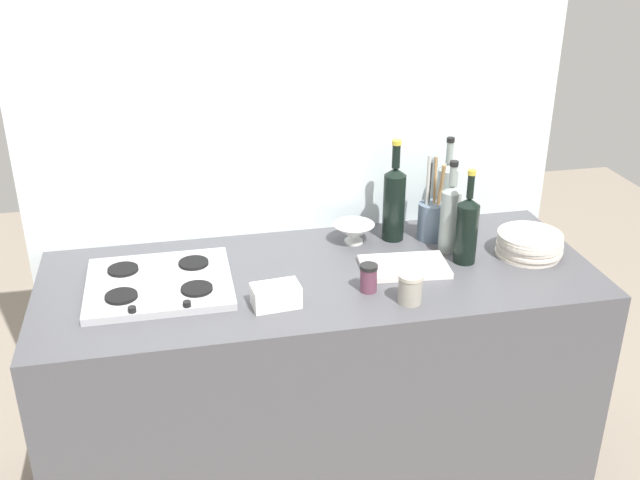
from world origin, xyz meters
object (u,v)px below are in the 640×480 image
object	(u,v)px
wine_bottle_mid_left	(394,201)
mixing_bowl	(354,232)
wine_bottle_leftmost	(467,228)
condiment_jar_front	(410,288)
condiment_jar_rear	(369,278)
utensil_crock	(431,219)
plate_stack	(529,244)
wine_bottle_mid_right	(450,216)
butter_dish	(276,296)
cutting_board	(404,267)
stovetop_hob	(159,283)
wine_bottle_rightmost	(447,193)

from	to	relation	value
wine_bottle_mid_left	mixing_bowl	bearing A→B (deg)	-178.14
wine_bottle_leftmost	condiment_jar_front	xyz separation A→B (m)	(-0.26, -0.22, -0.07)
condiment_jar_rear	utensil_crock	bearing A→B (deg)	45.79
mixing_bowl	condiment_jar_rear	world-z (taller)	condiment_jar_rear
plate_stack	condiment_jar_front	xyz separation A→B (m)	(-0.50, -0.22, 0.01)
wine_bottle_leftmost	wine_bottle_mid_right	distance (m)	0.10
butter_dish	mixing_bowl	bearing A→B (deg)	48.55
wine_bottle_mid_right	butter_dish	size ratio (longest dim) A/B	2.28
utensil_crock	cutting_board	xyz separation A→B (m)	(-0.16, -0.21, -0.07)
stovetop_hob	plate_stack	xyz separation A→B (m)	(1.23, -0.03, 0.03)
utensil_crock	condiment_jar_front	size ratio (longest dim) A/B	3.35
condiment_jar_front	cutting_board	world-z (taller)	condiment_jar_front
wine_bottle_mid_left	mixing_bowl	world-z (taller)	wine_bottle_mid_left
wine_bottle_rightmost	mixing_bowl	distance (m)	0.38
stovetop_hob	mixing_bowl	size ratio (longest dim) A/B	3.09
stovetop_hob	wine_bottle_leftmost	bearing A→B (deg)	-1.63
plate_stack	utensil_crock	xyz separation A→B (m)	(-0.29, 0.19, 0.04)
utensil_crock	cutting_board	bearing A→B (deg)	-127.71
plate_stack	wine_bottle_mid_right	bearing A→B (deg)	160.43
stovetop_hob	condiment_jar_front	size ratio (longest dim) A/B	4.75
mixing_bowl	condiment_jar_front	size ratio (longest dim) A/B	1.54
wine_bottle_rightmost	condiment_jar_rear	size ratio (longest dim) A/B	3.81
stovetop_hob	condiment_jar_rear	world-z (taller)	condiment_jar_rear
utensil_crock	condiment_jar_rear	xyz separation A→B (m)	(-0.31, -0.32, -0.03)
wine_bottle_rightmost	stovetop_hob	bearing A→B (deg)	-165.87
wine_bottle_mid_right	condiment_jar_front	size ratio (longest dim) A/B	3.44
wine_bottle_mid_left	condiment_jar_front	world-z (taller)	wine_bottle_mid_left
stovetop_hob	utensil_crock	world-z (taller)	utensil_crock
stovetop_hob	mixing_bowl	world-z (taller)	mixing_bowl
plate_stack	wine_bottle_mid_right	xyz separation A→B (m)	(-0.26, 0.09, 0.09)
stovetop_hob	utensil_crock	size ratio (longest dim) A/B	1.42
condiment_jar_rear	cutting_board	distance (m)	0.20
stovetop_hob	mixing_bowl	bearing A→B (deg)	15.81
wine_bottle_mid_left	butter_dish	world-z (taller)	wine_bottle_mid_left
butter_dish	utensil_crock	bearing A→B (deg)	30.31
plate_stack	mixing_bowl	bearing A→B (deg)	158.68
condiment_jar_rear	cutting_board	size ratio (longest dim) A/B	0.32
wine_bottle_mid_left	cutting_board	bearing A→B (deg)	-97.64
wine_bottle_mid_right	wine_bottle_mid_left	bearing A→B (deg)	140.13
mixing_bowl	utensil_crock	world-z (taller)	utensil_crock
stovetop_hob	cutting_board	xyz separation A→B (m)	(0.79, -0.04, -0.00)
utensil_crock	cutting_board	distance (m)	0.27
butter_dish	plate_stack	bearing A→B (deg)	10.26
wine_bottle_mid_right	condiment_jar_rear	bearing A→B (deg)	-147.22
plate_stack	cutting_board	size ratio (longest dim) A/B	0.80
wine_bottle_mid_right	condiment_jar_front	bearing A→B (deg)	-127.25
wine_bottle_leftmost	cutting_board	distance (m)	0.24
wine_bottle_rightmost	butter_dish	distance (m)	0.84
wine_bottle_rightmost	cutting_board	xyz separation A→B (m)	(-0.25, -0.30, -0.12)
condiment_jar_rear	condiment_jar_front	bearing A→B (deg)	-42.31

